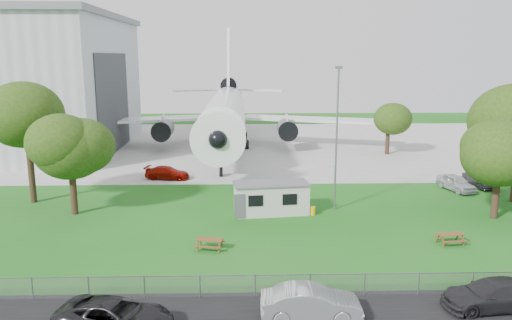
{
  "coord_description": "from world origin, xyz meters",
  "views": [
    {
      "loc": [
        0.36,
        -34.64,
        12.9
      ],
      "look_at": [
        1.53,
        8.0,
        4.0
      ],
      "focal_mm": 35.0,
      "sensor_mm": 36.0,
      "label": 1
    }
  ],
  "objects_px": {
    "site_cabin": "(271,198)",
    "car_centre_sedan": "(311,303)",
    "picnic_east": "(450,244)",
    "airliner": "(226,111)",
    "picnic_west": "(210,249)"
  },
  "relations": [
    {
      "from": "airliner",
      "to": "picnic_east",
      "type": "bearing_deg",
      "value": -66.03
    },
    {
      "from": "site_cabin",
      "to": "picnic_east",
      "type": "relative_size",
      "value": 3.83
    },
    {
      "from": "picnic_east",
      "to": "car_centre_sedan",
      "type": "height_order",
      "value": "car_centre_sedan"
    },
    {
      "from": "site_cabin",
      "to": "picnic_west",
      "type": "distance_m",
      "value": 9.28
    },
    {
      "from": "car_centre_sedan",
      "to": "site_cabin",
      "type": "bearing_deg",
      "value": 4.01
    },
    {
      "from": "airliner",
      "to": "car_centre_sedan",
      "type": "bearing_deg",
      "value": -83.16
    },
    {
      "from": "picnic_west",
      "to": "picnic_east",
      "type": "relative_size",
      "value": 1.0
    },
    {
      "from": "picnic_west",
      "to": "picnic_east",
      "type": "height_order",
      "value": "same"
    },
    {
      "from": "picnic_east",
      "to": "car_centre_sedan",
      "type": "xyz_separation_m",
      "value": [
        -11.12,
        -9.82,
        0.83
      ]
    },
    {
      "from": "site_cabin",
      "to": "picnic_east",
      "type": "distance_m",
      "value": 14.25
    },
    {
      "from": "picnic_west",
      "to": "airliner",
      "type": "bearing_deg",
      "value": 102.35
    },
    {
      "from": "site_cabin",
      "to": "car_centre_sedan",
      "type": "height_order",
      "value": "site_cabin"
    },
    {
      "from": "picnic_east",
      "to": "picnic_west",
      "type": "bearing_deg",
      "value": 173.81
    },
    {
      "from": "site_cabin",
      "to": "picnic_west",
      "type": "height_order",
      "value": "site_cabin"
    },
    {
      "from": "site_cabin",
      "to": "picnic_west",
      "type": "relative_size",
      "value": 3.83
    }
  ]
}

